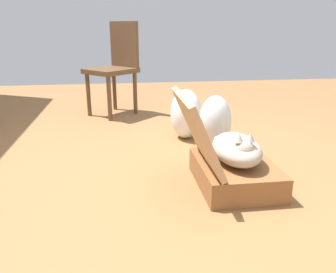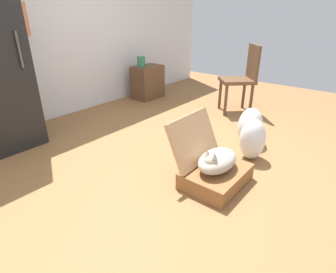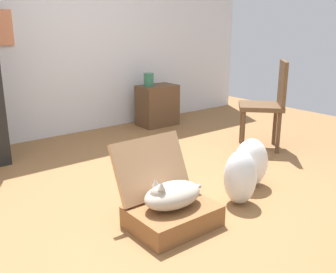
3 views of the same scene
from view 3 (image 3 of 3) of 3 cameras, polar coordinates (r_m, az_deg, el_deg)
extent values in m
plane|color=olive|center=(3.26, -1.36, -8.55)|extent=(7.68, 7.68, 0.00)
cube|color=silver|center=(4.95, -18.01, 14.77)|extent=(6.40, 0.12, 2.60)
cube|color=#DC7F55|center=(4.72, -23.61, 14.60)|extent=(0.26, 0.02, 0.38)
cube|color=brown|center=(2.75, 0.68, -11.73)|extent=(0.59, 0.45, 0.15)
cube|color=tan|center=(2.81, -2.51, -4.60)|extent=(0.59, 0.22, 0.43)
ellipsoid|color=#B2A899|center=(2.68, 0.69, -8.69)|extent=(0.44, 0.28, 0.17)
sphere|color=#B2A899|center=(2.60, -1.40, -8.56)|extent=(0.12, 0.12, 0.12)
cone|color=#B2A899|center=(2.54, -0.97, -7.29)|extent=(0.05, 0.05, 0.05)
cone|color=#B2A899|center=(2.59, -1.85, -6.83)|extent=(0.05, 0.05, 0.05)
cylinder|color=#B2A899|center=(2.85, 3.28, -8.13)|extent=(0.20, 0.03, 0.07)
ellipsoid|color=silver|center=(3.07, 10.65, -5.96)|extent=(0.26, 0.26, 0.44)
ellipsoid|color=white|center=(3.42, 12.17, -3.83)|extent=(0.33, 0.27, 0.43)
cube|color=brown|center=(5.37, -1.59, 4.65)|extent=(0.53, 0.35, 0.56)
cylinder|color=#2D7051|center=(5.24, -2.88, 8.44)|extent=(0.13, 0.13, 0.18)
cylinder|color=brown|center=(4.64, 10.89, 1.82)|extent=(0.04, 0.04, 0.46)
cylinder|color=brown|center=(4.31, 11.05, 0.71)|extent=(0.04, 0.04, 0.46)
cylinder|color=brown|center=(4.67, 15.55, 1.61)|extent=(0.04, 0.04, 0.46)
cylinder|color=brown|center=(4.35, 16.06, 0.49)|extent=(0.04, 0.04, 0.46)
cube|color=brown|center=(4.43, 13.61, 4.37)|extent=(0.63, 0.64, 0.05)
cube|color=brown|center=(4.41, 16.63, 7.61)|extent=(0.32, 0.30, 0.48)
camera|label=1|loc=(2.62, -44.91, 2.23)|focal=36.45mm
camera|label=2|loc=(0.98, -59.39, 10.60)|focal=28.99mm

